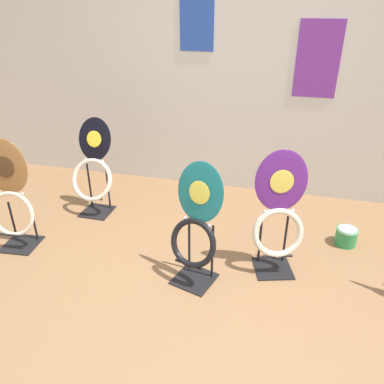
{
  "coord_description": "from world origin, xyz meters",
  "views": [
    {
      "loc": [
        0.44,
        -1.67,
        1.86
      ],
      "look_at": [
        -0.19,
        0.79,
        0.55
      ],
      "focal_mm": 35.0,
      "sensor_mm": 36.0,
      "label": 1
    }
  ],
  "objects_px": {
    "toilet_seat_display_teal_sax": "(195,231)",
    "paint_can": "(346,236)",
    "toilet_seat_display_jazz_black": "(93,172)",
    "toilet_seat_display_purple_note": "(278,220)",
    "toilet_seat_display_woodgrain": "(10,196)"
  },
  "relations": [
    {
      "from": "toilet_seat_display_teal_sax",
      "to": "paint_can",
      "type": "relative_size",
      "value": 5.12
    },
    {
      "from": "toilet_seat_display_teal_sax",
      "to": "toilet_seat_display_jazz_black",
      "type": "distance_m",
      "value": 1.39
    },
    {
      "from": "paint_can",
      "to": "toilet_seat_display_purple_note",
      "type": "bearing_deg",
      "value": -139.83
    },
    {
      "from": "toilet_seat_display_jazz_black",
      "to": "toilet_seat_display_teal_sax",
      "type": "bearing_deg",
      "value": -32.19
    },
    {
      "from": "toilet_seat_display_purple_note",
      "to": "toilet_seat_display_jazz_black",
      "type": "xyz_separation_m",
      "value": [
        -1.73,
        0.47,
        -0.02
      ]
    },
    {
      "from": "toilet_seat_display_teal_sax",
      "to": "toilet_seat_display_jazz_black",
      "type": "xyz_separation_m",
      "value": [
        -1.17,
        0.74,
        -0.0
      ]
    },
    {
      "from": "toilet_seat_display_woodgrain",
      "to": "toilet_seat_display_jazz_black",
      "type": "height_order",
      "value": "toilet_seat_display_woodgrain"
    },
    {
      "from": "toilet_seat_display_jazz_black",
      "to": "paint_can",
      "type": "height_order",
      "value": "toilet_seat_display_jazz_black"
    },
    {
      "from": "toilet_seat_display_woodgrain",
      "to": "paint_can",
      "type": "bearing_deg",
      "value": 14.57
    },
    {
      "from": "toilet_seat_display_woodgrain",
      "to": "toilet_seat_display_jazz_black",
      "type": "distance_m",
      "value": 0.77
    },
    {
      "from": "toilet_seat_display_teal_sax",
      "to": "toilet_seat_display_purple_note",
      "type": "height_order",
      "value": "toilet_seat_display_purple_note"
    },
    {
      "from": "toilet_seat_display_teal_sax",
      "to": "toilet_seat_display_purple_note",
      "type": "distance_m",
      "value": 0.61
    },
    {
      "from": "toilet_seat_display_woodgrain",
      "to": "toilet_seat_display_teal_sax",
      "type": "xyz_separation_m",
      "value": [
        1.54,
        -0.06,
        -0.04
      ]
    },
    {
      "from": "toilet_seat_display_woodgrain",
      "to": "toilet_seat_display_jazz_black",
      "type": "relative_size",
      "value": 1.03
    },
    {
      "from": "toilet_seat_display_woodgrain",
      "to": "toilet_seat_display_teal_sax",
      "type": "height_order",
      "value": "toilet_seat_display_woodgrain"
    }
  ]
}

